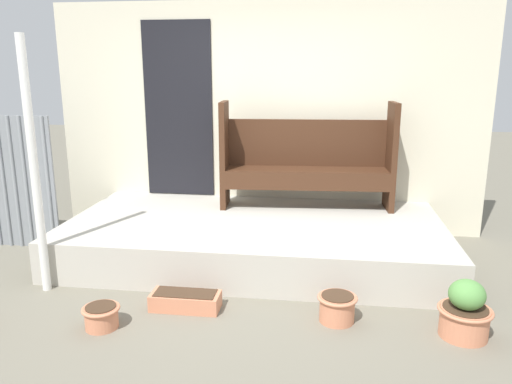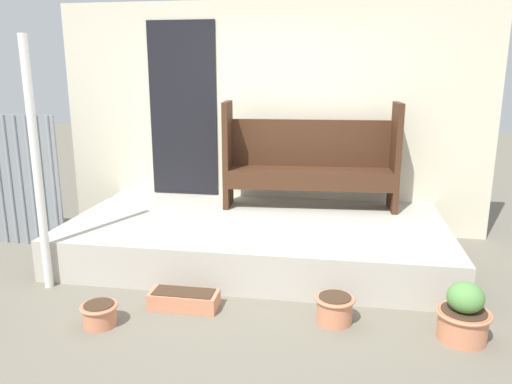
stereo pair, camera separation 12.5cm
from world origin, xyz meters
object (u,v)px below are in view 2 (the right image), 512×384
support_post (37,168)px  flower_pot_middle (100,313)px  flower_pot_far_right (464,315)px  flower_pot_right (335,308)px  planter_box_rect (184,300)px  bench (310,157)px

support_post → flower_pot_middle: support_post is taller
support_post → flower_pot_far_right: support_post is taller
flower_pot_right → planter_box_rect: size_ratio=0.55×
support_post → flower_pot_right: 2.68m
flower_pot_middle → planter_box_rect: bearing=34.9°
support_post → flower_pot_middle: size_ratio=7.62×
flower_pot_far_right → planter_box_rect: (-2.09, 0.13, -0.12)m
planter_box_rect → flower_pot_right: bearing=-1.7°
bench → flower_pot_right: size_ratio=6.12×
bench → flower_pot_middle: size_ratio=6.64×
flower_pot_right → planter_box_rect: 1.20m
planter_box_rect → flower_pot_far_right: bearing=-3.7°
support_post → flower_pot_right: support_post is taller
bench → flower_pot_far_right: 2.41m
flower_pot_right → flower_pot_far_right: bearing=-6.3°
flower_pot_right → flower_pot_far_right: 0.90m
bench → planter_box_rect: (-0.87, -1.80, -0.87)m
support_post → flower_pot_far_right: 3.51m
bench → planter_box_rect: size_ratio=3.38×
flower_pot_far_right → flower_pot_middle: bearing=-174.8°
support_post → bench: 2.71m
support_post → flower_pot_middle: (0.76, -0.56, -0.97)m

